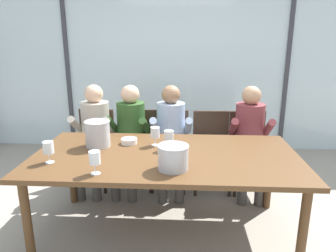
{
  "coord_description": "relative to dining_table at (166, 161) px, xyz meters",
  "views": [
    {
      "loc": [
        0.16,
        -2.51,
        1.71
      ],
      "look_at": [
        0.0,
        0.35,
        0.91
      ],
      "focal_mm": 33.47,
      "sensor_mm": 36.0,
      "label": 1
    }
  ],
  "objects": [
    {
      "name": "tasting_bowl",
      "position": [
        -0.36,
        0.25,
        0.09
      ],
      "size": [
        0.15,
        0.15,
        0.05
      ],
      "primitive_type": "cylinder",
      "color": "silver",
      "rests_on": "dining_table"
    },
    {
      "name": "ice_bucket_primary",
      "position": [
        -0.63,
        0.16,
        0.19
      ],
      "size": [
        0.23,
        0.23,
        0.24
      ],
      "color": "#B7B7BC",
      "rests_on": "dining_table"
    },
    {
      "name": "wine_glass_near_bucket",
      "position": [
        -0.91,
        -0.24,
        0.18
      ],
      "size": [
        0.08,
        0.08,
        0.17
      ],
      "color": "silver",
      "rests_on": "dining_table"
    },
    {
      "name": "person_maroon_top",
      "position": [
        0.88,
        0.85,
        0.0
      ],
      "size": [
        0.47,
        0.62,
        1.21
      ],
      "rotation": [
        0.0,
        0.0,
        -0.05
      ],
      "color": "brown",
      "rests_on": "ground"
    },
    {
      "name": "window_mullion_right",
      "position": [
        1.68,
        2.33,
        0.61
      ],
      "size": [
        0.06,
        0.06,
        2.6
      ],
      "primitive_type": "cube",
      "color": "#38383D",
      "rests_on": "ground"
    },
    {
      "name": "chair_left_of_center",
      "position": [
        -0.42,
        0.99,
        -0.17
      ],
      "size": [
        0.47,
        0.47,
        0.89
      ],
      "rotation": [
        0.0,
        0.0,
        0.08
      ],
      "color": "#332319",
      "rests_on": "ground"
    },
    {
      "name": "hillside_vineyard",
      "position": [
        0.0,
        6.47,
        0.13
      ],
      "size": [
        13.46,
        2.4,
        1.64
      ],
      "primitive_type": "cube",
      "color": "#568942",
      "rests_on": "ground"
    },
    {
      "name": "window_mullion_left",
      "position": [
        -1.68,
        2.33,
        0.61
      ],
      "size": [
        0.06,
        0.06,
        2.6
      ],
      "primitive_type": "cube",
      "color": "#38383D",
      "rests_on": "ground"
    },
    {
      "name": "ice_bucket_secondary",
      "position": [
        0.08,
        -0.32,
        0.16
      ],
      "size": [
        0.24,
        0.24,
        0.19
      ],
      "color": "#B7B7BC",
      "rests_on": "dining_table"
    },
    {
      "name": "chair_right_of_center",
      "position": [
        0.47,
        0.98,
        -0.17
      ],
      "size": [
        0.45,
        0.45,
        0.89
      ],
      "rotation": [
        0.0,
        0.0,
        0.03
      ],
      "color": "#332319",
      "rests_on": "ground"
    },
    {
      "name": "person_olive_shirt",
      "position": [
        -0.46,
        0.85,
        0.0
      ],
      "size": [
        0.48,
        0.63,
        1.21
      ],
      "rotation": [
        0.0,
        0.0,
        -0.08
      ],
      "color": "#2D5123",
      "rests_on": "ground"
    },
    {
      "name": "window_glass_panel",
      "position": [
        0.0,
        2.35,
        0.61
      ],
      "size": [
        7.46,
        0.03,
        2.6
      ],
      "primitive_type": "cube",
      "color": "silver",
      "rests_on": "ground"
    },
    {
      "name": "wine_glass_center_pour",
      "position": [
        -0.11,
        0.22,
        0.19
      ],
      "size": [
        0.08,
        0.08,
        0.17
      ],
      "color": "silver",
      "rests_on": "dining_table"
    },
    {
      "name": "person_pale_blue_shirt",
      "position": [
        0.0,
        0.85,
        0.0
      ],
      "size": [
        0.48,
        0.62,
        1.21
      ],
      "rotation": [
        0.0,
        0.0,
        0.05
      ],
      "color": "#9EB2D1",
      "rests_on": "ground"
    },
    {
      "name": "chair_near_curtain",
      "position": [
        -0.91,
        0.99,
        -0.17
      ],
      "size": [
        0.46,
        0.46,
        0.89
      ],
      "rotation": [
        0.0,
        0.0,
        -0.05
      ],
      "color": "#332319",
      "rests_on": "ground"
    },
    {
      "name": "wine_glass_by_right_taster",
      "position": [
        0.02,
        0.11,
        0.18
      ],
      "size": [
        0.08,
        0.08,
        0.17
      ],
      "color": "silver",
      "rests_on": "dining_table"
    },
    {
      "name": "ground",
      "position": [
        0.0,
        1.0,
        -0.69
      ],
      "size": [
        14.0,
        14.0,
        0.0
      ],
      "primitive_type": "plane",
      "color": "#9E9384"
    },
    {
      "name": "chair_near_window_right",
      "position": [
        0.9,
        0.99,
        -0.17
      ],
      "size": [
        0.47,
        0.47,
        0.89
      ],
      "rotation": [
        0.0,
        0.0,
        0.06
      ],
      "color": "#332319",
      "rests_on": "ground"
    },
    {
      "name": "wine_glass_by_left_taster",
      "position": [
        -0.49,
        -0.44,
        0.19
      ],
      "size": [
        0.08,
        0.08,
        0.17
      ],
      "color": "silver",
      "rests_on": "dining_table"
    },
    {
      "name": "person_beige_jumper",
      "position": [
        -0.87,
        0.85,
        0.0
      ],
      "size": [
        0.46,
        0.61,
        1.21
      ],
      "rotation": [
        0.0,
        0.0,
        -0.01
      ],
      "color": "#B7AD9E",
      "rests_on": "ground"
    },
    {
      "name": "chair_center",
      "position": [
        -0.01,
        1.0,
        -0.17
      ],
      "size": [
        0.46,
        0.46,
        0.89
      ],
      "rotation": [
        0.0,
        0.0,
        -0.06
      ],
      "color": "#332319",
      "rests_on": "ground"
    },
    {
      "name": "dining_table",
      "position": [
        0.0,
        0.0,
        0.0
      ],
      "size": [
        2.26,
        1.16,
        0.76
      ],
      "color": "brown",
      "rests_on": "ground"
    }
  ]
}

